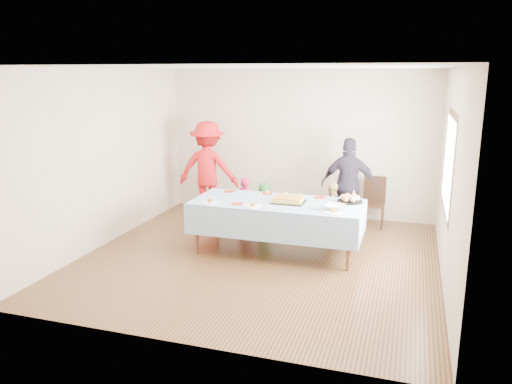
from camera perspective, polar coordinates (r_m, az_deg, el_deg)
ground at (r=7.34m, az=0.40°, el=-7.52°), size 5.00×5.00×0.00m
room_walls at (r=6.89m, az=0.87°, el=6.32°), size 5.04×5.04×2.72m
party_table at (r=7.36m, az=2.44°, el=-1.53°), size 2.50×1.10×0.78m
birthday_cake at (r=7.30m, az=3.72°, el=-0.90°), size 0.48×0.37×0.08m
rolls_tray at (r=7.43m, az=10.69°, el=-0.79°), size 0.38×0.38×0.11m
punch_bowl at (r=6.99m, az=9.08°, el=-1.74°), size 0.29×0.29×0.07m
party_hat at (r=7.54m, az=11.09°, el=-0.31°), size 0.10×0.10×0.17m
fork_pile at (r=7.02m, az=6.87°, el=-1.63°), size 0.24×0.18×0.07m
plate_red_far_a at (r=7.97m, az=-3.02°, el=0.09°), size 0.18×0.18×0.01m
plate_red_far_b at (r=7.82m, az=1.30°, el=-0.17°), size 0.17×0.17×0.01m
plate_red_far_c at (r=7.69m, az=3.36°, el=-0.42°), size 0.16×0.16×0.01m
plate_red_far_d at (r=7.63m, az=7.33°, el=-0.63°), size 0.17×0.17×0.01m
plate_red_near at (r=7.21m, az=-2.12°, el=-1.34°), size 0.16×0.16×0.01m
plate_white_left at (r=7.31m, az=-5.27°, el=-1.18°), size 0.24×0.24×0.01m
plate_white_mid at (r=7.07m, az=-0.36°, el=-1.63°), size 0.24×0.24×0.01m
plate_white_right at (r=6.84m, az=8.80°, el=-2.31°), size 0.25×0.25×0.01m
dining_chair at (r=8.94m, az=13.33°, el=-0.76°), size 0.38×0.38×0.88m
toddler_left at (r=8.47m, az=-1.19°, el=-1.36°), size 0.38×0.30×0.93m
toddler_mid at (r=8.46m, az=0.97°, el=-1.70°), size 0.45×0.35×0.83m
toddler_right at (r=8.26m, az=8.54°, el=-1.99°), size 0.53×0.48×0.90m
adult_left at (r=9.30m, az=-5.50°, el=2.61°), size 1.19×0.75×1.78m
adult_right at (r=8.52m, az=10.57°, el=0.81°), size 0.94×0.40×1.59m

